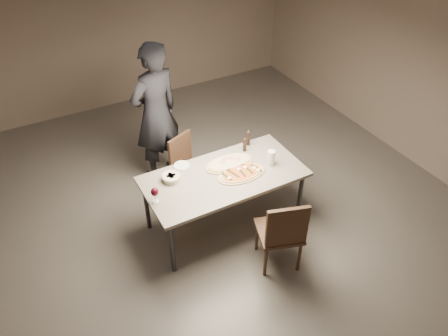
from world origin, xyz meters
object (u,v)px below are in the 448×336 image
chair_near (282,231)px  pepper_mill_left (248,138)px  dining_table (224,179)px  ham_pizza (229,163)px  carafe (271,158)px  chair_far (187,163)px  bread_basket (171,177)px  diner (156,114)px  zucchini_pizza (242,173)px

chair_near → pepper_mill_left: bearing=93.0°
dining_table → ham_pizza: (0.15, 0.15, 0.07)m
carafe → chair_far: size_ratio=0.22×
ham_pizza → bread_basket: 0.70m
pepper_mill_left → diner: (-0.82, 0.91, 0.10)m
pepper_mill_left → carafe: (0.02, -0.46, -0.00)m
dining_table → ham_pizza: ham_pizza is taller
pepper_mill_left → chair_near: size_ratio=0.21×
zucchini_pizza → chair_far: (-0.31, 0.83, -0.30)m
chair_near → chair_far: 1.64m
ham_pizza → carafe: carafe is taller
dining_table → chair_near: bearing=-76.2°
zucchini_pizza → ham_pizza: bearing=100.3°
ham_pizza → chair_far: 0.72m
bread_basket → pepper_mill_left: size_ratio=1.04×
zucchini_pizza → pepper_mill_left: bearing=55.4°
chair_far → diner: 0.74m
ham_pizza → carafe: size_ratio=3.19×
zucchini_pizza → diner: 1.46m
pepper_mill_left → diner: diner is taller
chair_far → pepper_mill_left: bearing=129.1°
ham_pizza → dining_table: bearing=-156.0°
chair_near → diner: size_ratio=0.50×
ham_pizza → pepper_mill_left: (0.39, 0.23, 0.08)m
dining_table → chair_far: (-0.13, 0.74, -0.22)m
chair_near → diner: bearing=120.8°
carafe → diner: size_ratio=0.10×
chair_far → ham_pizza: bearing=92.8°
zucchini_pizza → ham_pizza: zucchini_pizza is taller
dining_table → chair_far: chair_far is taller
zucchini_pizza → carafe: (0.39, 0.00, 0.08)m
ham_pizza → bread_basket: size_ratio=2.82×
ham_pizza → chair_near: size_ratio=0.62×
chair_far → diner: size_ratio=0.44×
pepper_mill_left → chair_near: (-0.33, -1.24, -0.31)m
dining_table → bread_basket: 0.59m
bread_basket → carafe: carafe is taller
zucchini_pizza → chair_near: 0.81m
bread_basket → chair_far: 0.76m
zucchini_pizza → ham_pizza: size_ratio=0.97×
carafe → diner: diner is taller
chair_far → diner: diner is taller
pepper_mill_left → chair_near: same height
pepper_mill_left → diner: 1.23m
dining_table → chair_far: size_ratio=2.14×
zucchini_pizza → bread_basket: (-0.73, 0.28, 0.03)m
bread_basket → carafe: bearing=-14.1°
bread_basket → dining_table: bearing=-19.8°
pepper_mill_left → ham_pizza: bearing=-149.7°
ham_pizza → carafe: bearing=-50.7°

